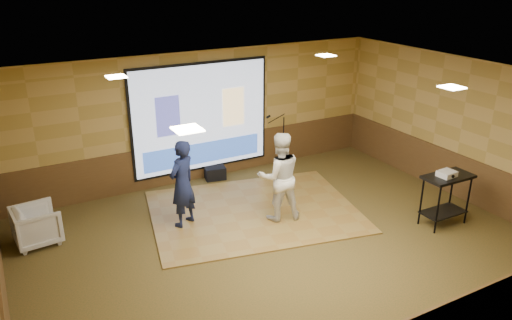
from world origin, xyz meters
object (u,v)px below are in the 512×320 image
projector (447,174)px  duffel_bag (215,173)px  banquet_chair (37,225)px  av_table (446,190)px  mic_stand (281,154)px  projector_screen (201,119)px  player_right (279,177)px  dance_floor (254,211)px  player_left (182,184)px

projector → duffel_bag: 5.16m
projector → banquet_chair: 7.63m
av_table → projector: projector is taller
mic_stand → duffel_bag: mic_stand is taller
av_table → projector_screen: bearing=126.6°
mic_stand → projector: bearing=-93.4°
projector_screen → projector: projector_screen is taller
player_right → banquet_chair: bearing=-2.5°
projector_screen → mic_stand: size_ratio=2.18×
dance_floor → banquet_chair: banquet_chair is taller
player_left → banquet_chair: player_left is taller
player_right → mic_stand: (1.26, 1.98, -0.43)m
av_table → mic_stand: mic_stand is taller
projector_screen → player_right: bearing=-79.2°
player_left → player_right: size_ratio=0.96×
player_left → duffel_bag: 2.41m
dance_floor → player_left: (-1.46, 0.16, 0.87)m
player_left → player_right: player_right is taller
av_table → banquet_chair: (-7.03, 3.04, -0.38)m
player_left → duffel_bag: player_left is taller
projector_screen → duffel_bag: bearing=-41.1°
banquet_chair → projector_screen: bearing=-77.0°
projector → dance_floor: bearing=139.2°
projector → duffel_bag: size_ratio=0.68×
player_right → av_table: 3.21m
mic_stand → player_right: bearing=-146.5°
av_table → mic_stand: size_ratio=0.67×
dance_floor → av_table: (3.00, -2.21, 0.72)m
projector_screen → player_left: size_ratio=1.93×
dance_floor → banquet_chair: size_ratio=5.29×
duffel_bag → projector: bearing=-54.7°
projector → duffel_bag: (-2.93, 4.15, -0.93)m
projector → mic_stand: mic_stand is taller
dance_floor → player_right: 1.08m
projector_screen → mic_stand: (1.76, -0.64, -0.98)m
duffel_bag → player_right: bearing=-83.3°
projector → duffel_bag: bearing=121.5°
projector_screen → banquet_chair: bearing=-161.4°
projector_screen → player_left: projector_screen is taller
av_table → player_right: bearing=147.9°
player_right → projector: 3.16m
player_right → duffel_bag: 2.57m
player_left → banquet_chair: (-2.57, 0.67, -0.53)m
projector_screen → projector: size_ratio=10.34×
banquet_chair → dance_floor: bearing=-107.3°
mic_stand → duffel_bag: 1.65m
player_left → player_right: bearing=130.5°
dance_floor → banquet_chair: (-4.03, 0.83, 0.34)m
player_left → dance_floor: bearing=145.0°
banquet_chair → duffel_bag: (4.03, 1.10, -0.21)m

